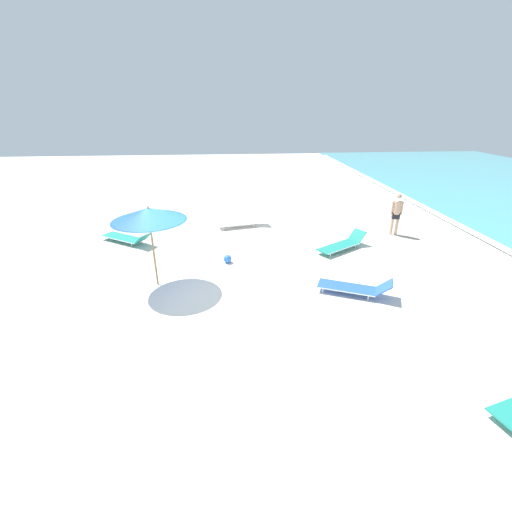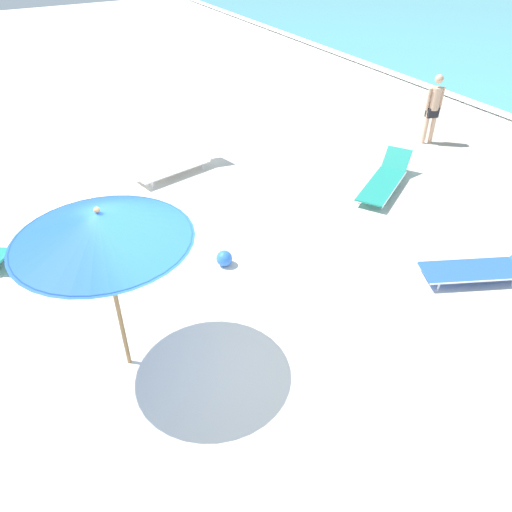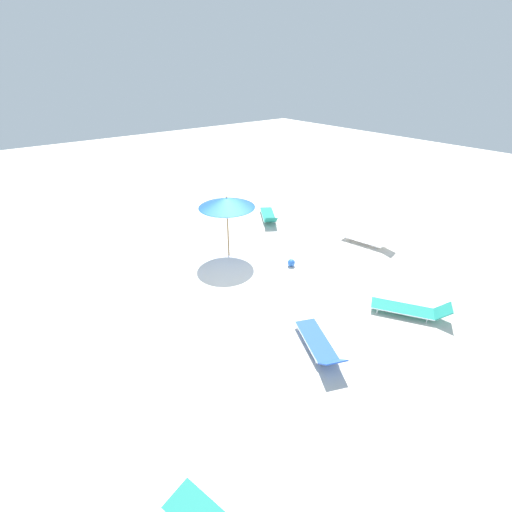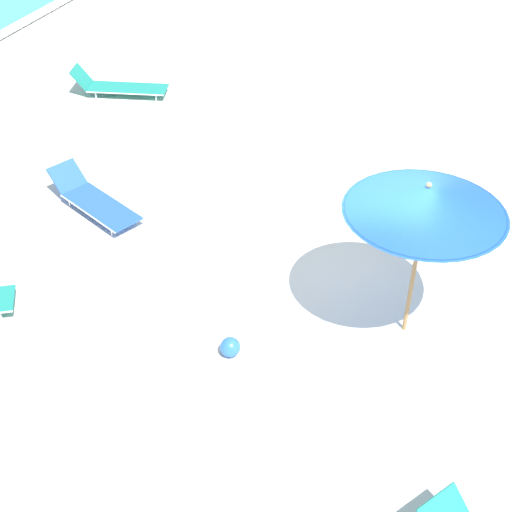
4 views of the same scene
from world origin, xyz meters
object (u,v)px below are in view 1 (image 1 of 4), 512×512
at_px(beach_umbrella, 149,214).
at_px(sun_lounger_mid_beach_solo, 354,287).
at_px(sun_lounger_beside_umbrella, 243,222).
at_px(beach_ball, 228,259).
at_px(sun_lounger_near_water_right, 342,244).
at_px(sun_lounger_near_water_left, 127,238).
at_px(beachgoer_wading_adult, 397,212).

relative_size(beach_umbrella, sun_lounger_mid_beach_solo, 1.17).
height_order(beach_umbrella, sun_lounger_beside_umbrella, beach_umbrella).
relative_size(sun_lounger_beside_umbrella, beach_ball, 7.74).
height_order(sun_lounger_near_water_right, sun_lounger_mid_beach_solo, sun_lounger_near_water_right).
relative_size(sun_lounger_beside_umbrella, sun_lounger_near_water_right, 1.01).
xyz_separation_m(sun_lounger_near_water_left, sun_lounger_mid_beach_solo, (4.71, 7.65, 0.00)).
bearing_deg(beach_umbrella, sun_lounger_mid_beach_solo, 79.45).
bearing_deg(sun_lounger_near_water_left, sun_lounger_near_water_right, 113.50).
xyz_separation_m(sun_lounger_near_water_left, beachgoer_wading_adult, (0.00, 11.02, 0.79)).
height_order(sun_lounger_near_water_left, sun_lounger_mid_beach_solo, sun_lounger_mid_beach_solo).
xyz_separation_m(sun_lounger_mid_beach_solo, beachgoer_wading_adult, (-4.71, 3.37, 0.79)).
xyz_separation_m(sun_lounger_near_water_right, sun_lounger_mid_beach_solo, (3.29, -0.69, 0.00)).
bearing_deg(beachgoer_wading_adult, sun_lounger_mid_beach_solo, -110.60).
distance_m(sun_lounger_beside_umbrella, sun_lounger_mid_beach_solo, 6.93).
height_order(sun_lounger_near_water_left, beach_ball, sun_lounger_near_water_left).
distance_m(sun_lounger_near_water_left, sun_lounger_near_water_right, 8.46).
distance_m(sun_lounger_near_water_right, beach_ball, 4.44).
bearing_deg(sun_lounger_beside_umbrella, beach_umbrella, -41.36).
relative_size(sun_lounger_beside_umbrella, sun_lounger_near_water_left, 0.98).
xyz_separation_m(sun_lounger_mid_beach_solo, beach_ball, (-2.47, -3.66, -0.07)).
xyz_separation_m(sun_lounger_beside_umbrella, sun_lounger_mid_beach_solo, (6.27, 2.95, -0.00)).
bearing_deg(sun_lounger_mid_beach_solo, sun_lounger_near_water_left, -97.64).
distance_m(sun_lounger_beside_umbrella, sun_lounger_near_water_left, 4.95).
bearing_deg(beachgoer_wading_adult, sun_lounger_beside_umbrella, -178.81).
relative_size(sun_lounger_mid_beach_solo, beachgoer_wading_adult, 1.20).
height_order(beach_umbrella, sun_lounger_mid_beach_solo, beach_umbrella).
bearing_deg(sun_lounger_mid_beach_solo, beach_umbrella, -76.57).
xyz_separation_m(sun_lounger_beside_umbrella, beachgoer_wading_adult, (1.56, 6.32, 0.78)).
relative_size(beachgoer_wading_adult, beach_ball, 6.15).
relative_size(sun_lounger_near_water_left, sun_lounger_near_water_right, 1.03).
bearing_deg(beachgoer_wading_adult, beach_umbrella, -143.47).
height_order(sun_lounger_beside_umbrella, beach_ball, sun_lounger_beside_umbrella).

